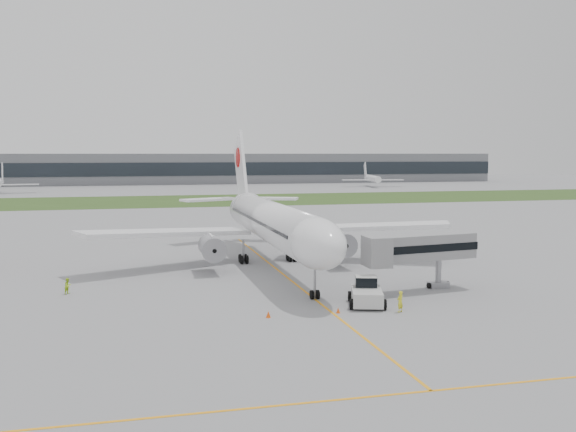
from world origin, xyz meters
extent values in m
plane|color=gray|center=(0.00, 0.00, 0.00)|extent=(600.00, 600.00, 0.00)
cube|color=#314C1C|center=(0.00, 120.00, 0.01)|extent=(600.00, 50.00, 0.02)
cube|color=gray|center=(0.00, 230.00, 7.00)|extent=(320.00, 22.00, 14.00)
cube|color=#1D232A|center=(0.00, 219.00, 7.00)|extent=(320.00, 0.60, 6.00)
cylinder|color=white|center=(0.00, 4.00, 5.60)|extent=(5.00, 38.00, 5.00)
ellipsoid|color=white|center=(0.00, -15.50, 5.60)|extent=(5.00, 11.00, 5.00)
cube|color=black|center=(0.00, -16.50, 6.50)|extent=(3.20, 1.54, 1.14)
cone|color=white|center=(0.00, 26.00, 6.40)|extent=(5.00, 10.53, 6.16)
cube|color=white|center=(-13.00, 6.00, 4.40)|extent=(22.13, 13.52, 1.70)
cube|color=white|center=(13.00, 6.00, 4.40)|extent=(22.13, 13.52, 1.70)
cylinder|color=#9C9CA1|center=(-8.00, 1.50, 3.00)|extent=(2.70, 5.20, 2.70)
cylinder|color=#9C9CA1|center=(8.00, 1.50, 3.00)|extent=(2.70, 5.20, 2.70)
cube|color=white|center=(0.00, 27.50, 11.50)|extent=(0.45, 10.90, 12.76)
cylinder|color=#C00B0A|center=(0.00, 28.50, 13.50)|extent=(0.60, 3.20, 3.20)
cube|color=white|center=(-5.00, 28.50, 6.80)|extent=(9.54, 6.34, 0.35)
cube|color=white|center=(5.00, 28.50, 6.80)|extent=(9.54, 6.34, 0.35)
cylinder|color=#949499|center=(0.00, -15.00, 1.55)|extent=(0.24, 0.24, 3.10)
cylinder|color=black|center=(-3.20, 7.00, 0.55)|extent=(1.40, 1.10, 1.10)
cylinder|color=black|center=(3.20, 7.00, 0.55)|extent=(1.40, 1.10, 1.10)
cube|color=silver|center=(4.00, -18.64, 0.87)|extent=(4.04, 5.50, 1.31)
cube|color=silver|center=(4.38, -17.38, 1.97)|extent=(2.39, 2.24, 1.09)
cube|color=black|center=(4.38, -17.38, 2.02)|extent=(2.46, 2.31, 0.93)
cylinder|color=black|center=(3.06, -16.64, 0.49)|extent=(0.65, 1.05, 0.98)
cylinder|color=black|center=(5.89, -17.50, 0.49)|extent=(0.65, 1.05, 0.98)
cylinder|color=black|center=(2.11, -19.78, 0.49)|extent=(0.65, 1.05, 0.98)
cylinder|color=black|center=(4.94, -20.64, 0.49)|extent=(0.65, 1.05, 0.98)
cube|color=gray|center=(11.69, -13.78, 4.55)|extent=(12.50, 4.43, 2.62)
cube|color=black|center=(11.69, -13.78, 4.55)|extent=(12.69, 4.54, 0.79)
cube|color=gray|center=(6.20, -15.50, 4.55)|extent=(2.27, 2.97, 2.97)
cylinder|color=#949499|center=(14.21, -12.95, 1.66)|extent=(0.61, 0.61, 3.32)
cube|color=#949499|center=(14.21, -12.95, 0.31)|extent=(2.26, 1.53, 0.61)
cylinder|color=black|center=(13.09, -13.12, 0.31)|extent=(0.35, 0.64, 0.61)
cylinder|color=black|center=(15.34, -12.78, 0.31)|extent=(0.35, 0.64, 0.61)
cone|color=#FF550D|center=(-5.88, -20.84, 0.29)|extent=(0.43, 0.43, 0.59)
cone|color=#FF550D|center=(0.50, -20.74, 0.25)|extent=(0.36, 0.36, 0.50)
imported|color=yellow|center=(6.00, -21.73, 0.96)|extent=(0.84, 0.75, 1.92)
imported|color=#BFEF27|center=(-23.60, -6.79, 0.82)|extent=(0.98, 1.02, 1.65)
camera|label=1|loc=(-17.26, -74.03, 14.19)|focal=40.00mm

